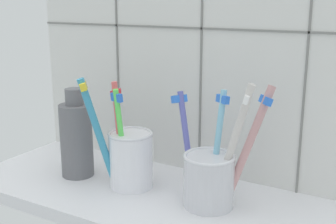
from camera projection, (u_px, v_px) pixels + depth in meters
counter_slab at (166, 203)px, 63.63cm from camera, size 64.00×22.00×2.00cm
tile_wall_back at (204, 47)px, 68.27cm from camera, size 64.00×2.20×45.00cm
toothbrush_cup_left at (129, 156)px, 65.78cm from camera, size 9.25×8.87×17.02cm
toothbrush_cup_right at (211, 174)px, 59.76cm from camera, size 14.70×8.62×17.52cm
ceramic_vase at (78, 137)px, 70.15cm from camera, size 5.12×5.12×14.26cm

